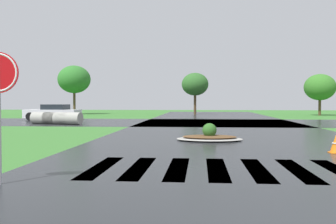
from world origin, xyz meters
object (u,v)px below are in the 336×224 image
median_island (209,137)px  car_silver_hatch (53,113)px  traffic_cone (336,145)px  drainage_pipe_stack (56,118)px

median_island → car_silver_hatch: size_ratio=0.61×
traffic_cone → median_island: bearing=137.7°
median_island → traffic_cone: (3.66, -3.33, 0.11)m
drainage_pipe_stack → traffic_cone: (13.53, -12.78, -0.14)m
car_silver_hatch → traffic_cone: size_ratio=7.84×
median_island → traffic_cone: bearing=-42.3°
drainage_pipe_stack → traffic_cone: 18.61m
drainage_pipe_stack → traffic_cone: size_ratio=6.72×
drainage_pipe_stack → median_island: bearing=-43.7°
car_silver_hatch → traffic_cone: car_silver_hatch is taller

